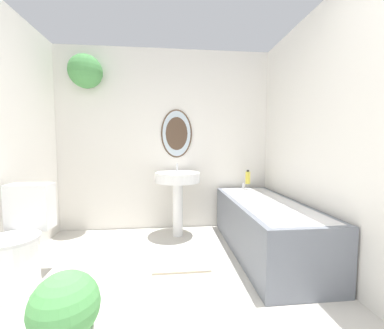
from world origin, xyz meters
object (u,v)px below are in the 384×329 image
at_px(pedestal_sink, 178,184).
at_px(bathtub, 265,226).
at_px(potted_plant, 65,314).
at_px(shampoo_bottle, 248,177).
at_px(toilet, 19,245).

distance_m(pedestal_sink, bathtub, 1.11).
distance_m(bathtub, potted_plant, 1.90).
xyz_separation_m(bathtub, potted_plant, (-1.54, -1.11, -0.03)).
distance_m(pedestal_sink, potted_plant, 1.84).
height_order(bathtub, shampoo_bottle, shampoo_bottle).
distance_m(toilet, potted_plant, 0.98).
xyz_separation_m(toilet, bathtub, (2.19, 0.39, -0.05)).
relative_size(bathtub, potted_plant, 3.49).
xyz_separation_m(pedestal_sink, shampoo_bottle, (0.93, 0.12, 0.06)).
relative_size(pedestal_sink, potted_plant, 1.91).
bearing_deg(toilet, pedestal_sink, 36.01).
height_order(toilet, bathtub, toilet).
distance_m(bathtub, shampoo_bottle, 0.79).
xyz_separation_m(toilet, potted_plant, (0.65, -0.73, -0.08)).
bearing_deg(bathtub, potted_plant, -144.18).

